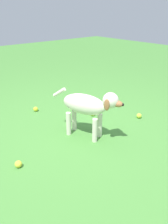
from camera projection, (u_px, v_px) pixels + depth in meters
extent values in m
plane|color=#478438|center=(73.00, 137.00, 2.54)|extent=(14.00, 14.00, 0.00)
ellipsoid|color=silver|center=(84.00, 104.00, 2.43)|extent=(0.54, 0.36, 0.22)
cylinder|color=silver|center=(100.00, 125.00, 2.51)|extent=(0.05, 0.05, 0.27)
cylinder|color=silver|center=(95.00, 130.00, 2.41)|extent=(0.05, 0.05, 0.27)
cylinder|color=silver|center=(74.00, 119.00, 2.65)|extent=(0.05, 0.05, 0.27)
cylinder|color=silver|center=(69.00, 124.00, 2.55)|extent=(0.05, 0.05, 0.27)
ellipsoid|color=silver|center=(111.00, 101.00, 2.26)|extent=(0.21, 0.20, 0.16)
ellipsoid|color=#9E663D|center=(118.00, 104.00, 2.23)|extent=(0.13, 0.11, 0.07)
sphere|color=black|center=(123.00, 105.00, 2.21)|extent=(0.03, 0.03, 0.03)
ellipsoid|color=#9E663D|center=(113.00, 100.00, 2.33)|extent=(0.06, 0.05, 0.12)
ellipsoid|color=#9E663D|center=(107.00, 105.00, 2.21)|extent=(0.06, 0.05, 0.12)
cylinder|color=silver|center=(59.00, 92.00, 2.52)|extent=(0.17, 0.10, 0.13)
sphere|color=yellow|center=(36.00, 109.00, 3.17)|extent=(0.07, 0.07, 0.07)
sphere|color=#C4D93B|center=(139.00, 116.00, 2.97)|extent=(0.07, 0.07, 0.07)
sphere|color=yellow|center=(18.00, 164.00, 2.05)|extent=(0.07, 0.07, 0.07)
sphere|color=#D2E535|center=(93.00, 114.00, 3.03)|extent=(0.07, 0.07, 0.07)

